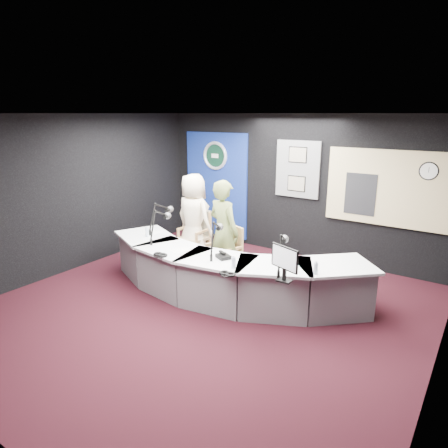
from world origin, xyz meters
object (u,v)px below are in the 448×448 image
Objects in this scene: broadcast_desk at (223,273)px; person_man at (194,218)px; armchair_left at (194,235)px; person_woman at (224,232)px; armchair_right at (224,252)px.

person_man is (-1.37, 1.00, 0.48)m from broadcast_desk.
person_man reaches higher than broadcast_desk.
person_woman is (1.05, -0.51, 0.37)m from armchair_left.
armchair_right is (-0.32, 0.49, 0.15)m from broadcast_desk.
armchair_left is 1.22m from person_woman.
person_man is at bearing 0.00° from armchair_left.
person_woman is at bearing 0.00° from armchair_right.
person_woman is at bearing 161.86° from person_man.
armchair_right is at bearing 123.33° from broadcast_desk.
armchair_right is 0.61× the size of person_man.
armchair_right is 1.22m from person_man.
person_woman is (-0.32, 0.49, 0.51)m from broadcast_desk.
person_woman reaches higher than armchair_left.
armchair_left is at bearing 143.97° from broadcast_desk.
person_woman reaches higher than armchair_right.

